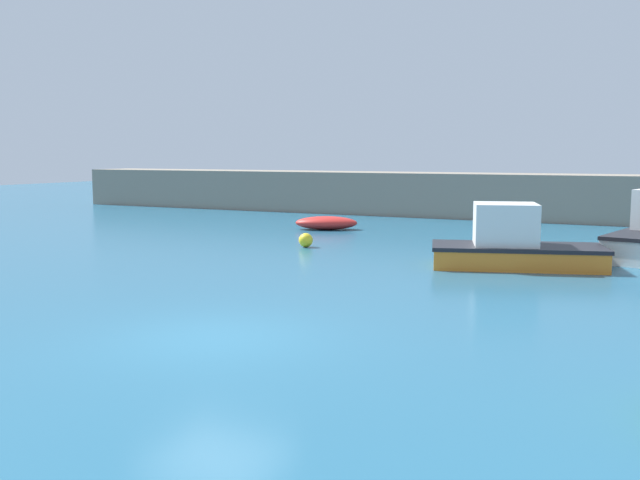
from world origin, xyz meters
name	(u,v)px	position (x,y,z in m)	size (l,w,h in m)	color
ground_plane	(215,342)	(0.00, 0.00, -0.10)	(120.00, 120.00, 0.20)	#235B7A
harbor_breakwater	(519,196)	(0.00, 27.70, 1.20)	(57.06, 3.66, 2.40)	gray
open_tender_yellow	(326,223)	(-6.72, 18.25, 0.31)	(3.14, 2.36, 0.61)	red
cabin_cruiser_white	(513,245)	(3.22, 11.01, 0.69)	(5.53, 3.63, 1.95)	orange
mooring_buoy_yellow	(306,240)	(-4.62, 12.32, 0.26)	(0.53, 0.53, 0.53)	yellow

